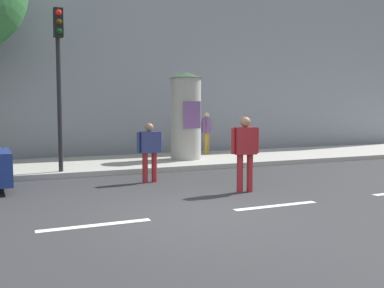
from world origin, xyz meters
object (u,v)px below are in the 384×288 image
pedestrian_with_backpack (245,148)px  pedestrian_in_red_top (150,148)px  pedestrian_in_dark_shirt (206,129)px  poster_column (186,115)px  traffic_light (59,63)px

pedestrian_with_backpack → pedestrian_in_red_top: (-1.54, 2.10, -0.12)m
pedestrian_in_red_top → pedestrian_in_dark_shirt: size_ratio=0.94×
pedestrian_in_red_top → poster_column: bearing=53.7°
traffic_light → pedestrian_in_dark_shirt: 6.78m
traffic_light → pedestrian_in_red_top: traffic_light is taller
pedestrian_in_red_top → pedestrian_in_dark_shirt: bearing=50.8°
pedestrian_in_dark_shirt → traffic_light: bearing=-152.9°
poster_column → pedestrian_in_dark_shirt: (1.47, 1.48, -0.56)m
traffic_light → pedestrian_in_dark_shirt: (5.77, 2.96, -1.98)m
traffic_light → pedestrian_with_backpack: traffic_light is taller
poster_column → pedestrian_in_dark_shirt: poster_column is taller
poster_column → pedestrian_with_backpack: (-0.80, -5.29, -0.66)m
traffic_light → pedestrian_with_backpack: bearing=-47.4°
pedestrian_in_red_top → pedestrian_in_dark_shirt: (3.81, 4.67, 0.21)m
pedestrian_with_backpack → pedestrian_in_red_top: size_ratio=1.12×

